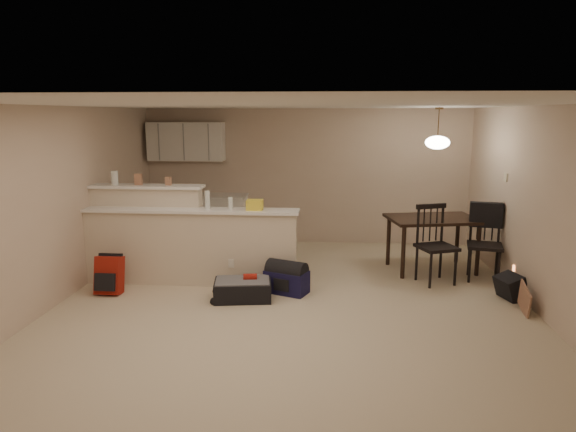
# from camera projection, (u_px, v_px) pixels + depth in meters

# --- Properties ---
(room) EXTENTS (7.00, 7.02, 2.50)m
(room) POSITION_uv_depth(u_px,v_px,m) (292.00, 211.00, 6.16)
(room) COLOR beige
(room) RESTS_ON ground
(breakfast_bar) EXTENTS (3.08, 0.58, 1.39)m
(breakfast_bar) POSITION_uv_depth(u_px,v_px,m) (175.00, 240.00, 7.39)
(breakfast_bar) COLOR beige
(breakfast_bar) RESTS_ON ground
(upper_cabinets) EXTENTS (1.40, 0.34, 0.70)m
(upper_cabinets) POSITION_uv_depth(u_px,v_px,m) (186.00, 142.00, 9.46)
(upper_cabinets) COLOR white
(upper_cabinets) RESTS_ON room
(kitchen_counter) EXTENTS (1.80, 0.60, 0.90)m
(kitchen_counter) POSITION_uv_depth(u_px,v_px,m) (198.00, 220.00, 9.60)
(kitchen_counter) COLOR white
(kitchen_counter) RESTS_ON ground
(thermostat) EXTENTS (0.02, 0.12, 0.12)m
(thermostat) POSITION_uv_depth(u_px,v_px,m) (506.00, 177.00, 7.39)
(thermostat) COLOR beige
(thermostat) RESTS_ON room
(jar) EXTENTS (0.10, 0.10, 0.20)m
(jar) POSITION_uv_depth(u_px,v_px,m) (115.00, 178.00, 7.42)
(jar) COLOR silver
(jar) RESTS_ON breakfast_bar
(cereal_box) EXTENTS (0.10, 0.07, 0.16)m
(cereal_box) POSITION_uv_depth(u_px,v_px,m) (138.00, 179.00, 7.40)
(cereal_box) COLOR #A16F53
(cereal_box) RESTS_ON breakfast_bar
(small_box) EXTENTS (0.08, 0.06, 0.12)m
(small_box) POSITION_uv_depth(u_px,v_px,m) (168.00, 181.00, 7.37)
(small_box) COLOR #A16F53
(small_box) RESTS_ON breakfast_bar
(bottle_a) EXTENTS (0.07, 0.07, 0.26)m
(bottle_a) POSITION_uv_depth(u_px,v_px,m) (207.00, 200.00, 7.15)
(bottle_a) COLOR silver
(bottle_a) RESTS_ON breakfast_bar
(bottle_b) EXTENTS (0.06, 0.06, 0.18)m
(bottle_b) POSITION_uv_depth(u_px,v_px,m) (230.00, 203.00, 7.13)
(bottle_b) COLOR silver
(bottle_b) RESTS_ON breakfast_bar
(bag_lump) EXTENTS (0.22, 0.18, 0.14)m
(bag_lump) POSITION_uv_depth(u_px,v_px,m) (255.00, 205.00, 7.11)
(bag_lump) COLOR #A16F53
(bag_lump) RESTS_ON breakfast_bar
(dining_table) EXTENTS (1.48, 1.14, 0.84)m
(dining_table) POSITION_uv_depth(u_px,v_px,m) (433.00, 224.00, 7.89)
(dining_table) COLOR black
(dining_table) RESTS_ON ground
(pendant_lamp) EXTENTS (0.36, 0.36, 0.62)m
(pendant_lamp) POSITION_uv_depth(u_px,v_px,m) (437.00, 142.00, 7.65)
(pendant_lamp) COLOR brown
(pendant_lamp) RESTS_ON room
(dining_chair_near) EXTENTS (0.63, 0.62, 1.13)m
(dining_chair_near) POSITION_uv_depth(u_px,v_px,m) (437.00, 245.00, 7.31)
(dining_chair_near) COLOR black
(dining_chair_near) RESTS_ON ground
(dining_chair_far) EXTENTS (0.57, 0.55, 1.10)m
(dining_chair_far) POSITION_uv_depth(u_px,v_px,m) (485.00, 244.00, 7.44)
(dining_chair_far) COLOR black
(dining_chair_far) RESTS_ON ground
(suitcase) EXTENTS (0.80, 0.58, 0.25)m
(suitcase) POSITION_uv_depth(u_px,v_px,m) (243.00, 290.00, 6.74)
(suitcase) COLOR black
(suitcase) RESTS_ON ground
(red_backpack) EXTENTS (0.34, 0.22, 0.51)m
(red_backpack) POSITION_uv_depth(u_px,v_px,m) (109.00, 275.00, 6.94)
(red_backpack) COLOR maroon
(red_backpack) RESTS_ON ground
(navy_duffel) EXTENTS (0.64, 0.50, 0.31)m
(navy_duffel) POSITION_uv_depth(u_px,v_px,m) (287.00, 282.00, 6.98)
(navy_duffel) COLOR #15133D
(navy_duffel) RESTS_ON ground
(black_daypack) EXTENTS (0.35, 0.42, 0.31)m
(black_daypack) POSITION_uv_depth(u_px,v_px,m) (511.00, 287.00, 6.74)
(black_daypack) COLOR black
(black_daypack) RESTS_ON ground
(cardboard_sheet) EXTENTS (0.06, 0.44, 0.34)m
(cardboard_sheet) POSITION_uv_depth(u_px,v_px,m) (525.00, 300.00, 6.26)
(cardboard_sheet) COLOR #A16F53
(cardboard_sheet) RESTS_ON ground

